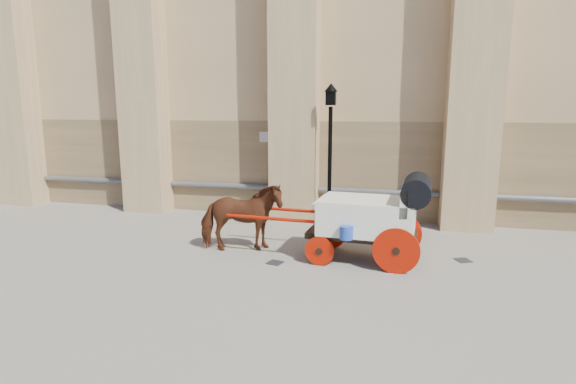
# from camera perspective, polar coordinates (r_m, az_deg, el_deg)

# --- Properties ---
(ground) EXTENTS (90.00, 90.00, 0.00)m
(ground) POSITION_cam_1_polar(r_m,az_deg,el_deg) (10.44, 1.80, -8.36)
(ground) COLOR slate
(ground) RESTS_ON ground
(horse) EXTENTS (2.14, 1.42, 1.66)m
(horse) POSITION_cam_1_polar(r_m,az_deg,el_deg) (10.76, -5.98, -3.24)
(horse) COLOR #632D16
(horse) RESTS_ON ground
(carriage) EXTENTS (4.60, 1.67, 1.98)m
(carriage) POSITION_cam_1_polar(r_m,az_deg,el_deg) (10.14, 10.87, -2.82)
(carriage) COLOR black
(carriage) RESTS_ON ground
(street_lamp) EXTENTS (0.38, 0.38, 4.07)m
(street_lamp) POSITION_cam_1_polar(r_m,az_deg,el_deg) (12.82, 5.35, 5.12)
(street_lamp) COLOR black
(street_lamp) RESTS_ON ground
(drain_grate_near) EXTENTS (0.40, 0.40, 0.01)m
(drain_grate_near) POSITION_cam_1_polar(r_m,az_deg,el_deg) (10.11, -1.65, -8.96)
(drain_grate_near) COLOR black
(drain_grate_near) RESTS_ON ground
(drain_grate_far) EXTENTS (0.42, 0.42, 0.01)m
(drain_grate_far) POSITION_cam_1_polar(r_m,az_deg,el_deg) (10.99, 21.34, -8.07)
(drain_grate_far) COLOR black
(drain_grate_far) RESTS_ON ground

